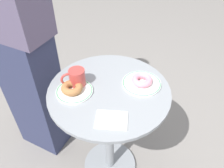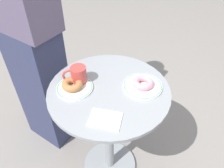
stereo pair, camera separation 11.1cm
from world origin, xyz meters
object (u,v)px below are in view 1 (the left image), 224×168
(coffee_mug, at_px, (76,78))
(donut_pink_frosted, at_px, (142,80))
(paper_napkin, at_px, (112,120))
(plate_right, at_px, (142,83))
(cafe_table, at_px, (109,123))
(plate_left, at_px, (75,91))
(donut_cinnamon, at_px, (72,88))
(person_figure, at_px, (19,42))

(coffee_mug, bearing_deg, donut_pink_frosted, -8.42)
(paper_napkin, xyz_separation_m, coffee_mug, (-0.13, 0.26, 0.05))
(paper_napkin, bearing_deg, plate_right, 47.09)
(cafe_table, xyz_separation_m, plate_right, (0.17, 0.01, 0.27))
(plate_left, distance_m, plate_right, 0.35)
(plate_left, bearing_deg, plate_right, -0.17)
(donut_cinnamon, bearing_deg, person_figure, 129.93)
(plate_right, bearing_deg, plate_left, 179.83)
(plate_left, distance_m, person_figure, 0.44)
(cafe_table, xyz_separation_m, paper_napkin, (-0.02, -0.20, 0.27))
(plate_left, height_order, donut_pink_frosted, donut_pink_frosted)
(cafe_table, relative_size, donut_cinnamon, 7.02)
(plate_left, relative_size, coffee_mug, 1.48)
(cafe_table, distance_m, coffee_mug, 0.36)
(donut_cinnamon, xyz_separation_m, person_figure, (-0.27, 0.32, 0.10))
(plate_right, bearing_deg, paper_napkin, -132.91)
(donut_pink_frosted, distance_m, coffee_mug, 0.33)
(coffee_mug, xyz_separation_m, person_figure, (-0.30, 0.27, 0.08))
(person_figure, bearing_deg, plate_right, -27.33)
(plate_right, relative_size, donut_cinnamon, 1.89)
(donut_cinnamon, distance_m, coffee_mug, 0.06)
(plate_left, relative_size, donut_pink_frosted, 1.72)
(plate_right, xyz_separation_m, coffee_mug, (-0.33, 0.05, 0.04))
(plate_left, height_order, donut_cinnamon, donut_cinnamon)
(plate_left, relative_size, donut_cinnamon, 1.73)
(donut_cinnamon, xyz_separation_m, coffee_mug, (0.03, 0.05, 0.02))
(cafe_table, height_order, donut_cinnamon, donut_cinnamon)
(cafe_table, xyz_separation_m, donut_cinnamon, (-0.18, 0.01, 0.30))
(plate_left, height_order, plate_right, same)
(donut_pink_frosted, relative_size, coffee_mug, 0.86)
(paper_napkin, height_order, person_figure, person_figure)
(cafe_table, relative_size, coffee_mug, 6.03)
(person_figure, bearing_deg, cafe_table, -36.46)
(plate_right, height_order, donut_pink_frosted, donut_pink_frosted)
(plate_right, distance_m, paper_napkin, 0.29)
(donut_pink_frosted, bearing_deg, plate_left, 179.83)
(paper_napkin, bearing_deg, donut_pink_frosted, 47.09)
(plate_right, relative_size, donut_pink_frosted, 1.89)
(plate_left, relative_size, paper_napkin, 1.31)
(plate_left, xyz_separation_m, person_figure, (-0.28, 0.32, 0.12))
(cafe_table, bearing_deg, plate_left, 176.10)
(plate_right, bearing_deg, donut_cinnamon, 179.73)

